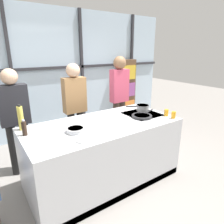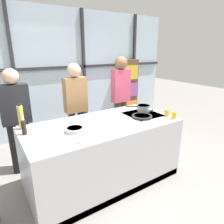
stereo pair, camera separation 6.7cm
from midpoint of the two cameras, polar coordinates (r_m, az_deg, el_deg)
name	(u,v)px [view 2 (the right image)]	position (r m, az deg, el deg)	size (l,w,h in m)	color
ground_plane	(103,179)	(3.29, -1.85, -18.51)	(18.00, 18.00, 0.00)	gray
back_window_wall	(52,74)	(4.71, -16.37, 10.39)	(6.40, 0.10, 2.80)	silver
bookshelf	(129,90)	(5.59, 5.20, 6.15)	(0.52, 0.19, 1.67)	brown
demo_island	(103,152)	(3.04, -1.90, -11.42)	(2.19, 1.06, 0.93)	#B7BABF
spectator_far_left	(16,116)	(3.38, -25.16, -0.95)	(0.42, 0.23, 1.67)	black
spectator_center_left	(76,104)	(3.62, -9.77, 2.20)	(0.40, 0.24, 1.71)	black
spectator_center_right	(121,93)	(4.07, 2.96, 5.35)	(0.37, 0.25, 1.81)	#47382D
frying_pan	(142,116)	(3.11, 9.24, -1.20)	(0.54, 0.32, 0.04)	#232326
saucepan	(143,108)	(3.42, 9.45, 1.18)	(0.37, 0.26, 0.10)	silver
white_plate	(85,139)	(2.36, -6.95, -7.66)	(0.24, 0.24, 0.01)	white
mixing_bowl	(75,129)	(2.58, -9.87, -4.92)	(0.24, 0.24, 0.06)	silver
oil_bottle	(21,117)	(2.83, -23.98, -1.39)	(0.07, 0.07, 0.34)	#E0CC4C
pepper_grinder	(24,127)	(2.65, -23.20, -4.06)	(0.06, 0.06, 0.21)	#332319
juice_glass_near	(174,115)	(3.15, 17.86, -0.95)	(0.06, 0.06, 0.10)	orange
juice_glass_far	(167,113)	(3.23, 15.96, -0.30)	(0.06, 0.06, 0.10)	orange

